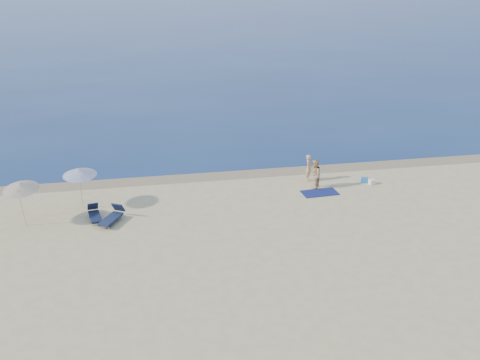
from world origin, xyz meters
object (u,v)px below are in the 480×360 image
object	(u,v)px
person_left	(309,168)
blue_cooler	(365,180)
umbrella_near	(80,172)
person_right	(315,174)

from	to	relation	value
person_left	blue_cooler	size ratio (longest dim) A/B	3.89
umbrella_near	blue_cooler	bearing A→B (deg)	11.02
person_right	blue_cooler	distance (m)	3.17
blue_cooler	person_left	bearing A→B (deg)	-172.85
person_left	person_right	xyz separation A→B (m)	(-0.01, -1.15, 0.05)
person_left	umbrella_near	world-z (taller)	umbrella_near
umbrella_near	person_left	bearing A→B (deg)	15.54
person_left	person_right	size ratio (longest dim) A/B	0.94
person_left	umbrella_near	xyz separation A→B (m)	(-12.61, -1.46, 1.17)
person_right	umbrella_near	world-z (taller)	umbrella_near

